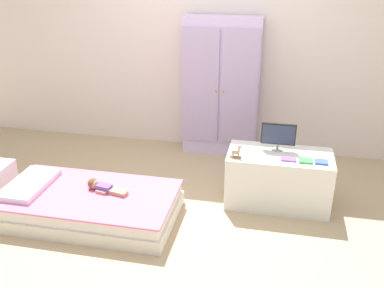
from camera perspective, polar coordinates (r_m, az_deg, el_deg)
The scene contains 12 objects.
ground_plane at distance 3.95m, azimuth -1.93°, elevation -9.29°, with size 10.00×10.00×0.02m, color tan.
back_wall at distance 4.91m, azimuth 2.32°, elevation 14.57°, with size 6.40×0.05×2.70m, color silver.
bed at distance 3.93m, azimuth -13.47°, elevation -7.92°, with size 1.53×0.82×0.24m.
pillow at distance 4.12m, azimuth -20.84°, elevation -5.00°, with size 0.32×0.59×0.05m, color silver.
doll at distance 3.88m, azimuth -12.18°, elevation -5.53°, with size 0.39×0.16×0.10m.
wardrobe at distance 4.84m, azimuth 3.91°, elevation 7.48°, with size 0.85×0.29×1.56m.
tv_stand at distance 4.04m, azimuth 11.41°, elevation -4.58°, with size 0.94×0.48×0.51m, color silver.
tv_monitor at distance 3.94m, azimuth 11.45°, elevation 1.18°, with size 0.31×0.10×0.26m.
rocking_horse_toy at distance 3.77m, azimuth 5.99°, elevation -1.02°, with size 0.10×0.04×0.12m.
book_purple at distance 3.83m, azimuth 12.74°, elevation -1.99°, with size 0.14×0.08×0.01m, color #8E51B2.
book_green at distance 3.84m, azimuth 14.94°, elevation -2.15°, with size 0.12×0.11×0.02m, color #429E51.
book_blue at distance 3.85m, azimuth 16.87°, elevation -2.31°, with size 0.11×0.10×0.02m, color blue.
Camera 1 is at (0.80, -3.20, 2.16)m, focal length 39.98 mm.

